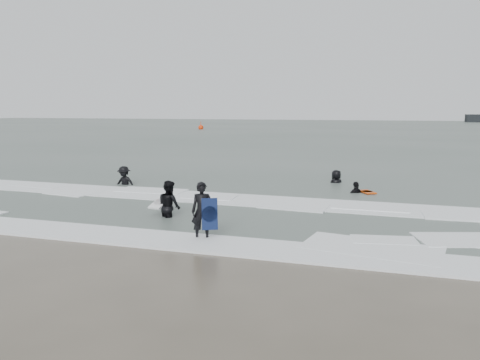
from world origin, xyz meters
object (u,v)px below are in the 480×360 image
(surfer_wading, at_px, (170,217))
(surfer_breaker, at_px, (124,186))
(surfer_right_near, at_px, (356,194))
(buoy, at_px, (201,127))
(surfer_right_far, at_px, (336,184))
(surfer_centre, at_px, (203,240))

(surfer_wading, bearing_deg, surfer_breaker, -13.86)
(surfer_right_near, xyz_separation_m, buoy, (-34.70, 63.12, 0.42))
(surfer_right_far, height_order, buoy, buoy)
(surfer_breaker, relative_size, surfer_right_near, 1.09)
(surfer_wading, xyz_separation_m, buoy, (-28.51, 70.33, 0.42))
(surfer_centre, distance_m, surfer_right_near, 10.34)
(surfer_centre, xyz_separation_m, surfer_breaker, (-7.86, 8.19, 0.00))
(surfer_wading, bearing_deg, buoy, -35.47)
(surfer_wading, xyz_separation_m, surfer_right_near, (6.19, 7.21, 0.00))
(surfer_wading, height_order, surfer_right_far, surfer_wading)
(surfer_right_far, bearing_deg, surfer_right_near, 75.33)
(surfer_centre, bearing_deg, surfer_breaker, 114.20)
(surfer_right_far, relative_size, buoy, 1.15)
(surfer_wading, relative_size, buoy, 1.18)
(surfer_wading, relative_size, surfer_right_near, 1.12)
(surfer_right_far, bearing_deg, surfer_centre, 39.26)
(surfer_centre, relative_size, surfer_wading, 0.94)
(surfer_breaker, bearing_deg, surfer_right_far, 21.03)
(surfer_centre, bearing_deg, buoy, 93.35)
(buoy, bearing_deg, surfer_centre, -67.02)
(surfer_breaker, xyz_separation_m, surfer_right_near, (11.73, 1.41, 0.00))
(surfer_right_far, distance_m, buoy, 68.94)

